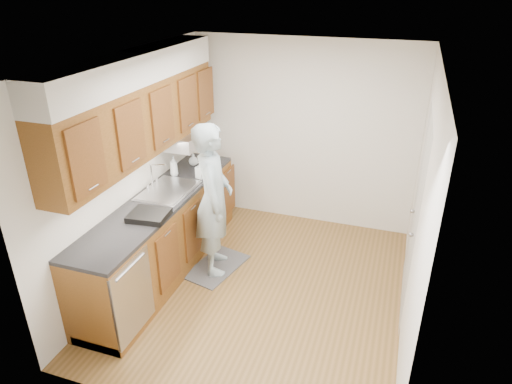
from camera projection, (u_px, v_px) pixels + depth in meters
floor at (262, 288)px, 5.11m from camera, size 3.50×3.50×0.00m
ceiling at (264, 60)px, 4.03m from camera, size 3.50×3.50×0.00m
wall_left at (133, 169)px, 5.00m from camera, size 0.02×3.50×2.50m
wall_right at (420, 210)px, 4.14m from camera, size 0.02×3.50×2.50m
wall_back at (303, 135)px, 6.07m from camera, size 3.00×0.02×2.50m
counter at (163, 233)px, 5.24m from camera, size 0.64×2.80×1.30m
upper_cabinets at (141, 107)px, 4.69m from camera, size 0.47×2.80×1.21m
closet_door at (415, 216)px, 4.50m from camera, size 0.02×1.22×2.05m
floor_mat at (217, 266)px, 5.48m from camera, size 0.64×0.88×0.02m
person at (213, 190)px, 5.04m from camera, size 0.70×0.84×2.02m
soap_bottle_a at (174, 166)px, 5.56m from camera, size 0.12×0.12×0.26m
soap_bottle_b at (200, 170)px, 5.51m from camera, size 0.12×0.12×0.21m
soap_bottle_c at (193, 159)px, 5.89m from camera, size 0.17×0.17×0.16m
steel_can at (206, 169)px, 5.65m from camera, size 0.08×0.08×0.11m
dish_rack at (149, 215)px, 4.63m from camera, size 0.42×0.36×0.06m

